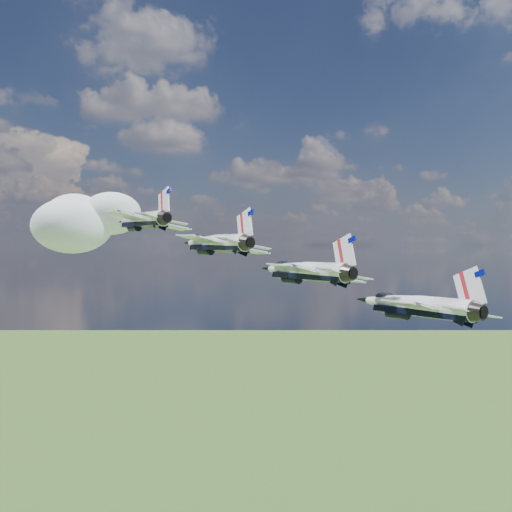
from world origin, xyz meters
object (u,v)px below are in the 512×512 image
object	(u,v)px
jet_0	(141,220)
jet_3	(412,305)
jet_1	(214,243)
jet_2	(303,271)

from	to	relation	value
jet_0	jet_3	distance (m)	36.99
jet_1	jet_2	distance (m)	12.33
jet_3	jet_2	bearing A→B (deg)	111.29
jet_2	jet_3	world-z (taller)	jet_2
jet_2	jet_3	xyz separation A→B (m)	(7.34, -9.44, -3.01)
jet_0	jet_1	distance (m)	12.33
jet_1	jet_2	bearing A→B (deg)	-68.71
jet_1	jet_2	xyz separation A→B (m)	(7.34, -9.44, -3.01)
jet_0	jet_3	bearing A→B (deg)	-68.71
jet_1	jet_2	world-z (taller)	jet_1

